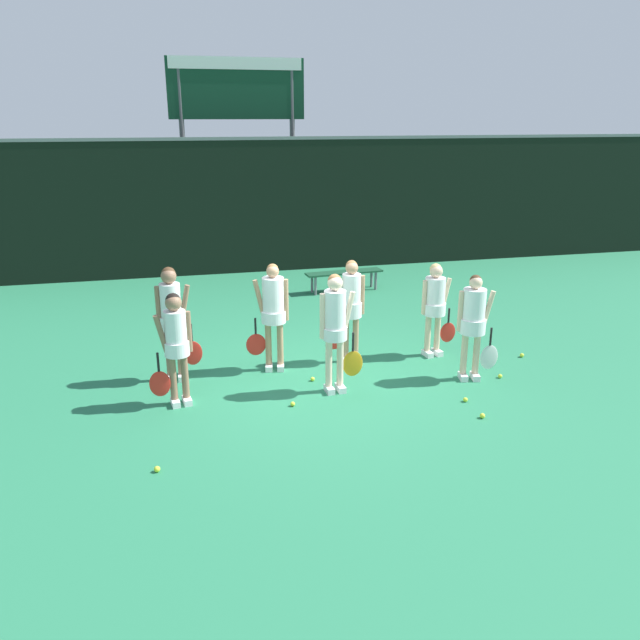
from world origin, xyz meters
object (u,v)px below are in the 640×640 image
scoreboard (237,105)px  tennis_ball_7 (500,376)px  player_6 (435,302)px  tennis_ball_5 (465,400)px  bench_courtside (344,274)px  tennis_ball_6 (522,355)px  player_4 (273,308)px  player_2 (473,319)px  tennis_ball_1 (313,379)px  tennis_ball_4 (157,469)px  tennis_ball_2 (476,332)px  player_3 (172,314)px  tennis_ball_0 (293,404)px  player_1 (335,323)px  tennis_ball_3 (482,416)px  player_0 (176,340)px  player_5 (351,303)px

scoreboard → tennis_ball_7: 10.94m
player_6 → tennis_ball_5: 2.07m
bench_courtside → tennis_ball_6: size_ratio=26.47×
player_4 → tennis_ball_7: size_ratio=26.59×
player_2 → tennis_ball_1: size_ratio=25.38×
player_2 → player_4: 3.09m
tennis_ball_4 → bench_courtside: bearing=59.3°
player_6 → tennis_ball_2: bearing=25.5°
tennis_ball_4 → tennis_ball_6: tennis_ball_4 is taller
tennis_ball_4 → player_3: bearing=84.2°
tennis_ball_0 → tennis_ball_1: bearing=59.6°
player_1 → tennis_ball_7: (2.64, -0.14, -1.03)m
tennis_ball_0 → tennis_ball_2: bearing=29.4°
tennis_ball_3 → tennis_ball_7: bearing=52.4°
player_4 → tennis_ball_7: player_4 is taller
tennis_ball_1 → tennis_ball_6: (3.69, 0.16, 0.00)m
player_4 → tennis_ball_5: bearing=-26.4°
player_3 → tennis_ball_1: 2.36m
tennis_ball_3 → player_0: bearing=160.5°
tennis_ball_5 → tennis_ball_6: (1.71, 1.38, 0.00)m
player_4 → player_5: bearing=12.5°
tennis_ball_2 → scoreboard: bearing=114.4°
player_4 → tennis_ball_2: 4.19m
player_3 → tennis_ball_5: 4.52m
player_5 → tennis_ball_4: 4.28m
tennis_ball_5 → bench_courtside: bearing=91.0°
tennis_ball_0 → tennis_ball_1: (0.47, 0.79, -0.00)m
player_2 → tennis_ball_3: 1.65m
bench_courtside → player_0: player_0 is taller
player_4 → tennis_ball_1: bearing=-40.9°
tennis_ball_1 → tennis_ball_7: size_ratio=1.00×
player_4 → tennis_ball_0: player_4 is taller
tennis_ball_1 → tennis_ball_4: (-2.32, -2.11, 0.00)m
player_5 → player_6: 1.45m
bench_courtside → tennis_ball_2: 3.86m
bench_courtside → tennis_ball_2: size_ratio=26.50×
tennis_ball_0 → tennis_ball_3: (2.44, -0.96, 0.00)m
bench_courtside → tennis_ball_7: bearing=-84.9°
tennis_ball_4 → tennis_ball_6: 6.42m
tennis_ball_6 → player_1: bearing=-170.4°
tennis_ball_3 → tennis_ball_5: 0.52m
tennis_ball_0 → tennis_ball_3: bearing=-21.4°
player_0 → player_2: bearing=-10.5°
tennis_ball_3 → tennis_ball_5: tennis_ball_3 is taller
bench_courtside → tennis_ball_4: (-4.18, -7.03, -0.37)m
tennis_ball_6 → tennis_ball_5: bearing=-141.1°
player_2 → tennis_ball_2: player_2 is taller
bench_courtside → player_5: 4.43m
player_4 → tennis_ball_3: size_ratio=24.21×
player_1 → tennis_ball_5: bearing=-28.3°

